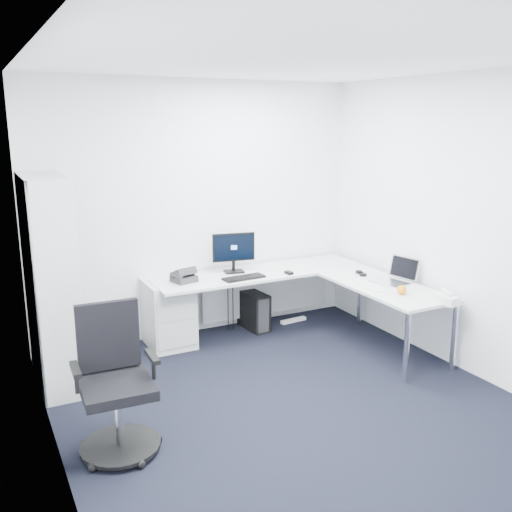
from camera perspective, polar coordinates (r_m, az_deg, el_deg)
name	(u,v)px	position (r m, az deg, el deg)	size (l,w,h in m)	color
ground	(299,412)	(4.75, 4.30, -15.30)	(4.20, 4.20, 0.00)	black
ceiling	(306,58)	(4.19, 4.98, 19.12)	(4.20, 4.20, 0.00)	white
wall_back	(199,210)	(6.13, -5.74, 4.61)	(3.60, 0.02, 2.70)	white
wall_left	(49,277)	(3.69, -20.00, -2.02)	(0.02, 4.20, 2.70)	white
wall_right	(475,228)	(5.42, 21.07, 2.63)	(0.02, 4.20, 2.70)	white
l_desk	(275,311)	(5.98, 1.90, -5.49)	(2.36, 1.32, 0.69)	silver
drawer_pedestal	(168,313)	(5.98, -8.77, -5.67)	(0.45, 0.55, 0.68)	silver
bookshelf	(51,283)	(5.21, -19.81, -2.52)	(0.36, 0.92, 1.84)	#BCBEBE
task_chair	(117,384)	(4.12, -13.76, -12.30)	(0.58, 0.58, 1.04)	black
black_pc_tower	(254,311)	(6.40, -0.22, -5.47)	(0.19, 0.43, 0.42)	black
beige_pc_tower	(112,341)	(5.83, -14.24, -8.28)	(0.16, 0.35, 0.34)	#BEB5A1
power_strip	(293,320)	(6.67, 3.76, -6.43)	(0.33, 0.06, 0.04)	silver
monitor	(234,252)	(6.07, -2.23, 0.37)	(0.46, 0.15, 0.44)	black
black_keyboard	(244,278)	(5.87, -1.23, -2.18)	(0.44, 0.16, 0.02)	black
mouse	(289,273)	(6.06, 3.30, -1.68)	(0.06, 0.09, 0.03)	black
desk_phone	(184,274)	(5.80, -7.24, -1.85)	(0.21, 0.21, 0.15)	#272729
laptop	(390,271)	(5.82, 13.29, -1.49)	(0.36, 0.35, 0.25)	silver
white_keyboard	(369,286)	(5.72, 11.21, -2.91)	(0.12, 0.43, 0.01)	silver
headphones	(361,272)	(6.13, 10.46, -1.63)	(0.11, 0.17, 0.04)	black
orange_fruit	(402,290)	(5.51, 14.37, -3.30)	(0.09, 0.09, 0.09)	orange
tissue_box	(446,299)	(5.35, 18.46, -4.15)	(0.12, 0.22, 0.08)	silver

